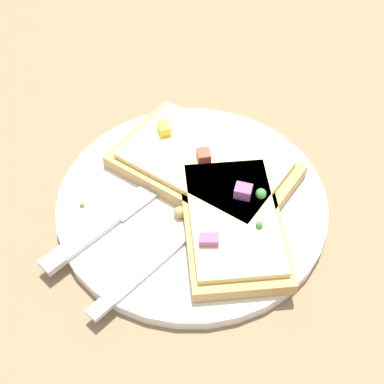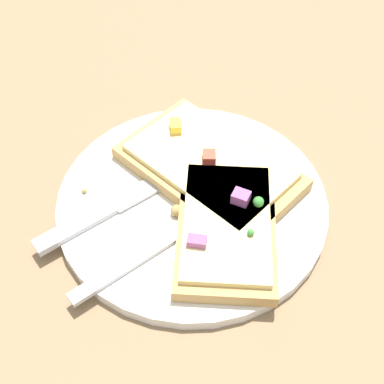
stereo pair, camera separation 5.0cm
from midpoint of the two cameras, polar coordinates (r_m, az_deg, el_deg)
The scene contains 7 objects.
ground_plane at distance 0.52m, azimuth -2.76°, elevation -1.72°, with size 4.00×4.00×0.00m, color #7F6647.
plate at distance 0.51m, azimuth -2.79°, elevation -1.31°, with size 0.26×0.26×0.01m.
fork at distance 0.49m, azimuth -2.20°, elevation -3.48°, with size 0.23×0.08×0.01m.
knife at distance 0.50m, azimuth -10.27°, elevation -2.14°, with size 0.21×0.08×0.01m.
pizza_slice_main at distance 0.53m, azimuth -1.44°, elevation 2.80°, with size 0.12×0.18×0.03m.
pizza_slice_corner at distance 0.48m, azimuth 1.40°, elevation -3.36°, with size 0.17×0.15×0.03m.
crumb_scatter at distance 0.49m, azimuth -5.25°, elevation -2.19°, with size 0.04×0.09×0.01m.
Camera 1 is at (0.28, 0.15, 0.41)m, focal length 50.00 mm.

